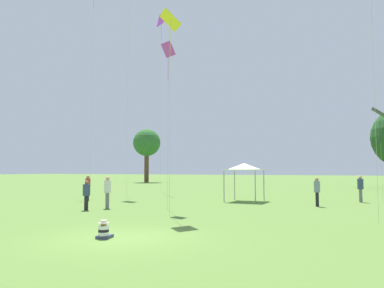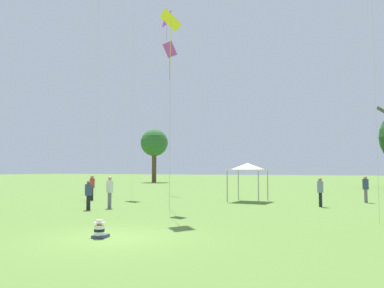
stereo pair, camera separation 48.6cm
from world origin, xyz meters
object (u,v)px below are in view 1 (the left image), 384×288
Objects in this scene: person_standing_2 at (107,189)px; distant_tree_0 at (147,143)px; kite_1 at (168,55)px; kite_2 at (161,23)px; person_standing_1 at (360,186)px; person_standing_5 at (317,189)px; kite_0 at (170,25)px; kite_5 at (380,115)px; seated_toddler at (104,231)px; person_standing_3 at (88,185)px; canopy_tent at (244,167)px; person_standing_0 at (86,193)px.

distant_tree_0 is at bearing -29.99° from person_standing_2.
kite_1 is 0.51× the size of kite_2.
person_standing_5 is (-2.47, -4.29, -0.04)m from person_standing_1.
person_standing_2 is 1.05× the size of person_standing_5.
kite_0 is 48.72m from distant_tree_0.
kite_5 is (19.80, -6.00, -11.67)m from kite_2.
distant_tree_0 is (-15.53, 24.02, -10.65)m from kite_2.
person_standing_5 is at bearing -179.76° from kite_5.
distant_tree_0 is (-26.12, 47.80, 6.68)m from seated_toddler.
kite_5 is (19.41, 5.87, 4.83)m from person_standing_3.
distant_tree_0 is at bearing 129.51° from canopy_tent.
seated_toddler is at bearing 49.71° from person_standing_5.
kite_5 is at bearing 52.43° from seated_toddler.
person_standing_5 is (5.42, 13.69, 0.79)m from seated_toddler.
kite_0 is (9.42, -5.65, 8.34)m from person_standing_3.
kite_1 is 14.77m from kite_5.
seated_toddler is 15.70m from person_standing_3.
kite_5 is at bearing -38.51° from kite_0.
person_standing_1 is at bearing -34.08° from kite_0.
distant_tree_0 is (-31.54, 34.11, 5.89)m from person_standing_5.
kite_5 is (9.99, 11.52, -3.51)m from kite_0.
person_standing_1 is 19.08m from person_standing_3.
distant_tree_0 reaches higher than person_standing_2.
person_standing_3 is at bearing -9.78° from person_standing_1.
seated_toddler is 0.03× the size of kite_2.
person_standing_0 is 19.55m from kite_5.
person_standing_1 is 4.95m from person_standing_5.
distant_tree_0 is (-20.11, 41.24, 5.98)m from person_standing_0.
seated_toddler is 0.22× the size of canopy_tent.
canopy_tent is 0.28× the size of distant_tree_0.
kite_1 reaches higher than person_standing_5.
kite_2 is at bearing -145.39° from person_standing_0.
distant_tree_0 reaches higher than person_standing_3.
kite_0 reaches higher than person_standing_2.
distant_tree_0 is at bearing 108.47° from seated_toddler.
person_standing_3 is 0.19× the size of distant_tree_0.
kite_0 is (-8.67, -11.72, 8.34)m from person_standing_1.
person_standing_0 is 0.17× the size of kite_1.
person_standing_5 is 0.18× the size of distant_tree_0.
kite_0 is at bearing 31.46° from person_standing_5.
kite_2 is at bearing -57.10° from distant_tree_0.
kite_5 is at bearing 143.08° from person_standing_1.
kite_2 is at bearing 143.43° from canopy_tent.
person_standing_0 is at bearing 169.44° from kite_5.
kite_5 is (11.44, 8.87, -2.91)m from kite_1.
canopy_tent is at bearing 86.28° from person_standing_3.
seated_toddler is 8.92m from person_standing_0.
canopy_tent reaches higher than seated_toddler.
seated_toddler is 0.06× the size of distant_tree_0.
canopy_tent is at bearing 42.87° from kite_2.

